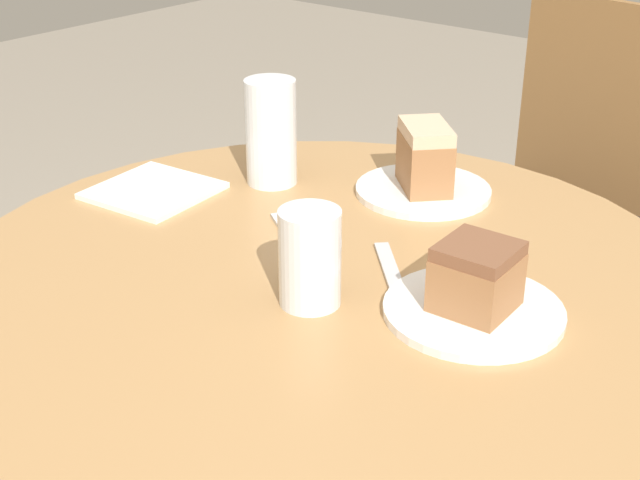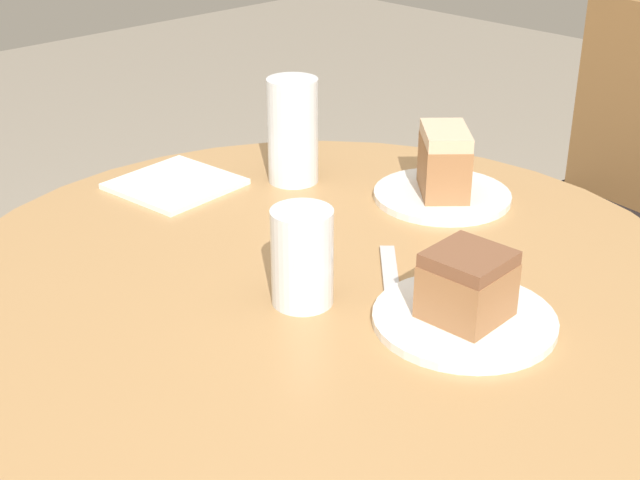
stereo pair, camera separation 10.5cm
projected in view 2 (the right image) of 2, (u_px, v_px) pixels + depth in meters
The scene contains 11 objects.
table at pixel (320, 385), 1.14m from camera, with size 0.92×0.92×0.70m.
chair at pixel (603, 227), 1.73m from camera, with size 0.53×0.53×0.87m.
plate_near at pixel (464, 319), 0.95m from camera, with size 0.20×0.20×0.01m.
plate_far at pixel (442, 195), 1.26m from camera, with size 0.19×0.19×0.01m.
cake_slice_near at pixel (467, 285), 0.94m from camera, with size 0.08×0.08×0.08m.
cake_slice_far at pixel (444, 161), 1.24m from camera, with size 0.11×0.11×0.09m.
glass_lemonade at pixel (302, 262), 0.98m from camera, with size 0.07×0.07×0.11m.
glass_water at pixel (293, 137), 1.29m from camera, with size 0.07×0.07×0.15m.
napkin_stack at pixel (175, 184), 1.30m from camera, with size 0.17×0.17×0.01m.
fork at pixel (390, 277), 1.04m from camera, with size 0.12×0.13×0.00m.
spoon at pixel (300, 237), 1.14m from camera, with size 0.14×0.10×0.00m.
Camera 2 is at (0.67, -0.66, 1.20)m, focal length 50.00 mm.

